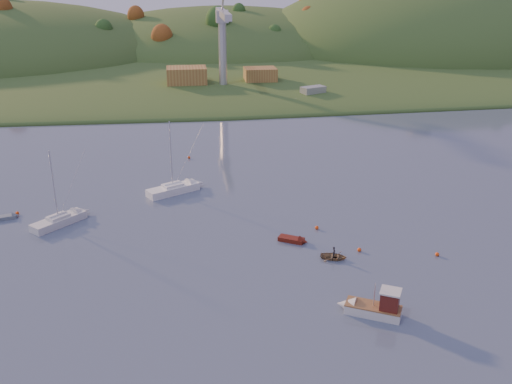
{
  "coord_description": "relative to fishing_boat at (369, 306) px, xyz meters",
  "views": [
    {
      "loc": [
        -11.3,
        -38.42,
        33.22
      ],
      "look_at": [
        -0.91,
        34.77,
        3.96
      ],
      "focal_mm": 40.0,
      "sensor_mm": 36.0,
      "label": 1
    }
  ],
  "objects": [
    {
      "name": "work_vessel",
      "position": [
        17.58,
        98.67,
        0.43
      ],
      "size": [
        15.79,
        10.59,
        3.83
      ],
      "rotation": [
        0.0,
        0.0,
        0.39
      ],
      "color": "slate",
      "rests_on": "ground"
    },
    {
      "name": "hillside_trees",
      "position": [
        -7.18,
        175.67,
        -0.93
      ],
      "size": [
        280.0,
        50.0,
        32.0
      ],
      "primitive_type": null,
      "color": "#1A491A",
      "rests_on": "ground"
    },
    {
      "name": "buoy_4",
      "position": [
        3.29,
        13.44,
        -0.68
      ],
      "size": [
        0.5,
        0.5,
        0.5
      ],
      "primitive_type": "sphere",
      "color": "#EB440C",
      "rests_on": "ground"
    },
    {
      "name": "canoe",
      "position": [
        -0.41,
        12.0,
        -0.6
      ],
      "size": [
        3.79,
        3.22,
        0.67
      ],
      "primitive_type": "imported",
      "rotation": [
        0.0,
        0.0,
        1.24
      ],
      "color": "olive",
      "rests_on": "ground"
    },
    {
      "name": "buoy_1",
      "position": [
        -0.43,
        20.53,
        -0.68
      ],
      "size": [
        0.5,
        0.5,
        0.5
      ],
      "primitive_type": "sphere",
      "color": "#EB440C",
      "rests_on": "ground"
    },
    {
      "name": "buoy_2",
      "position": [
        -41.98,
        31.42,
        -0.68
      ],
      "size": [
        0.5,
        0.5,
        0.5
      ],
      "primitive_type": "sphere",
      "color": "#EB440C",
      "rests_on": "ground"
    },
    {
      "name": "shore_slope",
      "position": [
        -7.18,
        155.67,
        -0.93
      ],
      "size": [
        640.0,
        150.0,
        7.0
      ],
      "primitive_type": "ellipsoid",
      "color": "#344F1F",
      "rests_on": "ground"
    },
    {
      "name": "ground",
      "position": [
        -7.18,
        -9.33,
        -0.93
      ],
      "size": [
        500.0,
        500.0,
        0.0
      ],
      "primitive_type": "plane",
      "color": "#364259",
      "rests_on": "ground"
    },
    {
      "name": "far_shore",
      "position": [
        -7.18,
        220.67,
        -0.93
      ],
      "size": [
        620.0,
        220.0,
        1.5
      ],
      "primitive_type": "cube",
      "color": "#344F1F",
      "rests_on": "ground"
    },
    {
      "name": "paddler",
      "position": [
        -0.41,
        12.0,
        -0.23
      ],
      "size": [
        0.48,
        0.59,
        1.4
      ],
      "primitive_type": "imported",
      "rotation": [
        0.0,
        0.0,
        1.24
      ],
      "color": "black",
      "rests_on": "ground"
    },
    {
      "name": "sailboat_near",
      "position": [
        -35.41,
        26.95,
        -0.23
      ],
      "size": [
        7.14,
        7.09,
        10.74
      ],
      "rotation": [
        0.0,
        0.0,
        0.78
      ],
      "color": "silver",
      "rests_on": "ground"
    },
    {
      "name": "shed_west",
      "position": [
        -15.18,
        113.67,
        3.87
      ],
      "size": [
        11.0,
        8.0,
        4.8
      ],
      "primitive_type": "cube",
      "color": "olive",
      "rests_on": "wharf"
    },
    {
      "name": "dock_crane",
      "position": [
        -5.18,
        109.06,
        16.24
      ],
      "size": [
        3.2,
        28.0,
        20.3
      ],
      "color": "#B7B7BC",
      "rests_on": "wharf"
    },
    {
      "name": "grey_dinghy",
      "position": [
        -42.67,
        30.26,
        -0.68
      ],
      "size": [
        3.44,
        2.05,
        1.21
      ],
      "rotation": [
        0.0,
        0.0,
        0.28
      ],
      "color": "slate",
      "rests_on": "ground"
    },
    {
      "name": "hill_right",
      "position": [
        87.82,
        185.67,
        -0.93
      ],
      "size": [
        150.0,
        130.0,
        60.0
      ],
      "primitive_type": "ellipsoid",
      "color": "#344F1F",
      "rests_on": "ground"
    },
    {
      "name": "hill_center",
      "position": [
        2.82,
        200.67,
        -0.93
      ],
      "size": [
        140.0,
        120.0,
        36.0
      ],
      "primitive_type": "ellipsoid",
      "color": "#344F1F",
      "rests_on": "ground"
    },
    {
      "name": "fishing_boat",
      "position": [
        0.0,
        0.0,
        0.0
      ],
      "size": [
        6.79,
        4.98,
        4.22
      ],
      "rotation": [
        0.0,
        0.0,
        2.64
      ],
      "color": "silver",
      "rests_on": "ground"
    },
    {
      "name": "buoy_3",
      "position": [
        -16.65,
        53.81,
        -0.68
      ],
      "size": [
        0.5,
        0.5,
        0.5
      ],
      "primitive_type": "sphere",
      "color": "#EB440C",
      "rests_on": "ground"
    },
    {
      "name": "wharf",
      "position": [
        -2.18,
        112.67,
        0.27
      ],
      "size": [
        42.0,
        16.0,
        2.4
      ],
      "primitive_type": "cube",
      "color": "slate",
      "rests_on": "ground"
    },
    {
      "name": "shed_east",
      "position": [
        5.82,
        114.67,
        3.47
      ],
      "size": [
        9.0,
        7.0,
        4.0
      ],
      "primitive_type": "cube",
      "color": "olive",
      "rests_on": "wharf"
    },
    {
      "name": "buoy_0",
      "position": [
        12.42,
        10.92,
        -0.68
      ],
      "size": [
        0.5,
        0.5,
        0.5
      ],
      "primitive_type": "sphere",
      "color": "#EB440C",
      "rests_on": "ground"
    },
    {
      "name": "red_tender",
      "position": [
        -3.94,
        17.08,
        -0.66
      ],
      "size": [
        4.03,
        3.12,
        1.33
      ],
      "rotation": [
        0.0,
        0.0,
        -0.53
      ],
      "color": "#58160C",
      "rests_on": "ground"
    },
    {
      "name": "sailboat_far",
      "position": [
        -19.69,
        36.77,
        -0.18
      ],
      "size": [
        8.54,
        6.18,
        11.59
      ],
      "rotation": [
        0.0,
        0.0,
        0.5
      ],
      "color": "white",
      "rests_on": "ground"
    }
  ]
}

